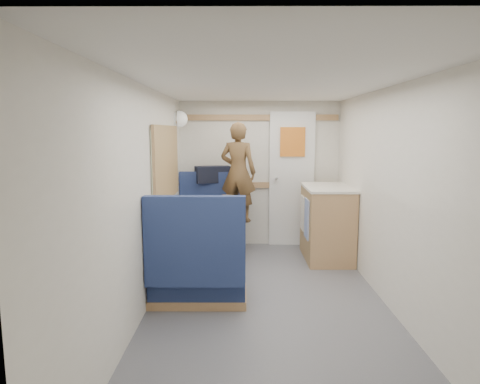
{
  "coord_description": "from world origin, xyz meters",
  "views": [
    {
      "loc": [
        -0.24,
        -3.69,
        1.61
      ],
      "look_at": [
        -0.26,
        0.9,
        0.94
      ],
      "focal_mm": 32.0,
      "sensor_mm": 36.0,
      "label": 1
    }
  ],
  "objects_px": {
    "dinette_table": "(206,224)",
    "bench_near": "(198,272)",
    "tray": "(221,212)",
    "orange_fruit": "(212,207)",
    "tumbler_right": "(208,206)",
    "tumbler_mid": "(196,200)",
    "beer_glass": "(226,205)",
    "duffel_bag": "(213,174)",
    "bench_far": "(211,229)",
    "bread_loaf": "(227,201)",
    "galley_counter": "(327,222)",
    "pepper_grinder": "(204,207)",
    "wine_glass": "(200,200)",
    "cheese_block": "(211,212)",
    "dome_light": "(180,119)",
    "tumbler_left": "(191,209)",
    "person": "(238,172)"
  },
  "relations": [
    {
      "from": "bench_far",
      "to": "dome_light",
      "type": "distance_m",
      "value": 1.5
    },
    {
      "from": "tumbler_mid",
      "to": "pepper_grinder",
      "type": "xyz_separation_m",
      "value": [
        0.13,
        -0.41,
        -0.01
      ]
    },
    {
      "from": "duffel_bag",
      "to": "wine_glass",
      "type": "distance_m",
      "value": 1.14
    },
    {
      "from": "wine_glass",
      "to": "dome_light",
      "type": "bearing_deg",
      "value": 111.18
    },
    {
      "from": "bench_far",
      "to": "tumbler_mid",
      "type": "height_order",
      "value": "bench_far"
    },
    {
      "from": "duffel_bag",
      "to": "tray",
      "type": "xyz_separation_m",
      "value": [
        0.18,
        -1.28,
        -0.28
      ]
    },
    {
      "from": "bench_far",
      "to": "cheese_block",
      "type": "distance_m",
      "value": 1.21
    },
    {
      "from": "dome_light",
      "to": "duffel_bag",
      "type": "relative_size",
      "value": 0.43
    },
    {
      "from": "bench_near",
      "to": "tumbler_right",
      "type": "relative_size",
      "value": 10.01
    },
    {
      "from": "bench_far",
      "to": "dome_light",
      "type": "bearing_deg",
      "value": -177.88
    },
    {
      "from": "dome_light",
      "to": "person",
      "type": "xyz_separation_m",
      "value": [
        0.75,
        -0.15,
        -0.67
      ]
    },
    {
      "from": "pepper_grinder",
      "to": "person",
      "type": "bearing_deg",
      "value": 63.11
    },
    {
      "from": "bench_far",
      "to": "bread_loaf",
      "type": "height_order",
      "value": "bench_far"
    },
    {
      "from": "duffel_bag",
      "to": "bench_far",
      "type": "bearing_deg",
      "value": -109.17
    },
    {
      "from": "dinette_table",
      "to": "dome_light",
      "type": "xyz_separation_m",
      "value": [
        -0.39,
        0.85,
        1.18
      ]
    },
    {
      "from": "dome_light",
      "to": "tumbler_mid",
      "type": "bearing_deg",
      "value": -62.83
    },
    {
      "from": "orange_fruit",
      "to": "bread_loaf",
      "type": "xyz_separation_m",
      "value": [
        0.14,
        0.43,
        -0.0
      ]
    },
    {
      "from": "pepper_grinder",
      "to": "tumbler_left",
      "type": "bearing_deg",
      "value": -133.25
    },
    {
      "from": "orange_fruit",
      "to": "beer_glass",
      "type": "height_order",
      "value": "beer_glass"
    },
    {
      "from": "bench_near",
      "to": "tray",
      "type": "distance_m",
      "value": 0.85
    },
    {
      "from": "tumbler_left",
      "to": "wine_glass",
      "type": "bearing_deg",
      "value": 63.78
    },
    {
      "from": "galley_counter",
      "to": "duffel_bag",
      "type": "bearing_deg",
      "value": 158.67
    },
    {
      "from": "beer_glass",
      "to": "pepper_grinder",
      "type": "distance_m",
      "value": 0.26
    },
    {
      "from": "tray",
      "to": "bread_loaf",
      "type": "xyz_separation_m",
      "value": [
        0.04,
        0.49,
        0.05
      ]
    },
    {
      "from": "bench_far",
      "to": "tumbler_right",
      "type": "xyz_separation_m",
      "value": [
        0.03,
        -0.85,
        0.47
      ]
    },
    {
      "from": "orange_fruit",
      "to": "wine_glass",
      "type": "relative_size",
      "value": 0.47
    },
    {
      "from": "dome_light",
      "to": "bread_loaf",
      "type": "relative_size",
      "value": 0.77
    },
    {
      "from": "orange_fruit",
      "to": "tumbler_right",
      "type": "relative_size",
      "value": 0.76
    },
    {
      "from": "bench_far",
      "to": "wine_glass",
      "type": "bearing_deg",
      "value": -93.86
    },
    {
      "from": "galley_counter",
      "to": "tray",
      "type": "height_order",
      "value": "galley_counter"
    },
    {
      "from": "galley_counter",
      "to": "pepper_grinder",
      "type": "bearing_deg",
      "value": -158.45
    },
    {
      "from": "bench_far",
      "to": "person",
      "type": "bearing_deg",
      "value": -24.33
    },
    {
      "from": "bench_far",
      "to": "pepper_grinder",
      "type": "height_order",
      "value": "bench_far"
    },
    {
      "from": "duffel_bag",
      "to": "pepper_grinder",
      "type": "distance_m",
      "value": 1.18
    },
    {
      "from": "bread_loaf",
      "to": "pepper_grinder",
      "type": "bearing_deg",
      "value": -123.36
    },
    {
      "from": "bench_far",
      "to": "bench_near",
      "type": "bearing_deg",
      "value": -90.0
    },
    {
      "from": "duffel_bag",
      "to": "galley_counter",
      "type": "bearing_deg",
      "value": -38.86
    },
    {
      "from": "dinette_table",
      "to": "bench_near",
      "type": "bearing_deg",
      "value": -90.0
    },
    {
      "from": "wine_glass",
      "to": "cheese_block",
      "type": "bearing_deg",
      "value": -61.11
    },
    {
      "from": "galley_counter",
      "to": "tumbler_left",
      "type": "relative_size",
      "value": 9.03
    },
    {
      "from": "bench_far",
      "to": "wine_glass",
      "type": "xyz_separation_m",
      "value": [
        -0.06,
        -0.87,
        0.54
      ]
    },
    {
      "from": "bench_near",
      "to": "orange_fruit",
      "type": "distance_m",
      "value": 0.9
    },
    {
      "from": "dinette_table",
      "to": "wine_glass",
      "type": "relative_size",
      "value": 5.48
    },
    {
      "from": "beer_glass",
      "to": "duffel_bag",
      "type": "bearing_deg",
      "value": 101.58
    },
    {
      "from": "bench_near",
      "to": "tray",
      "type": "height_order",
      "value": "bench_near"
    },
    {
      "from": "bread_loaf",
      "to": "wine_glass",
      "type": "bearing_deg",
      "value": -130.32
    },
    {
      "from": "orange_fruit",
      "to": "tumbler_mid",
      "type": "xyz_separation_m",
      "value": [
        -0.23,
        0.48,
        -0.0
      ]
    },
    {
      "from": "tumbler_mid",
      "to": "beer_glass",
      "type": "distance_m",
      "value": 0.49
    },
    {
      "from": "bench_far",
      "to": "person",
      "type": "relative_size",
      "value": 0.83
    },
    {
      "from": "tray",
      "to": "tumbler_right",
      "type": "xyz_separation_m",
      "value": [
        -0.15,
        0.17,
        0.04
      ]
    }
  ]
}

